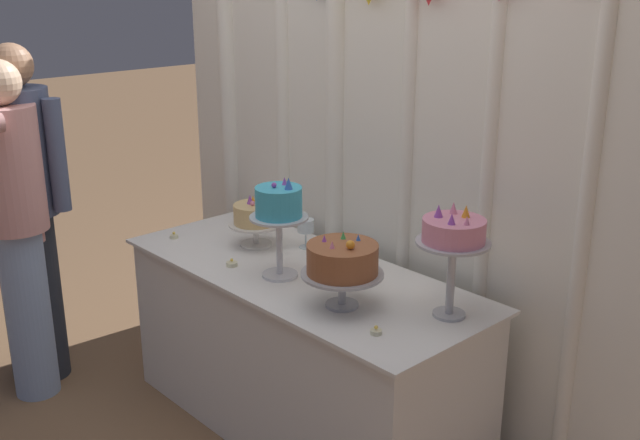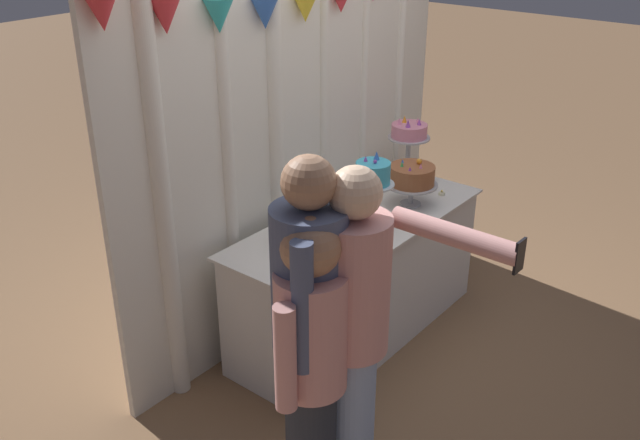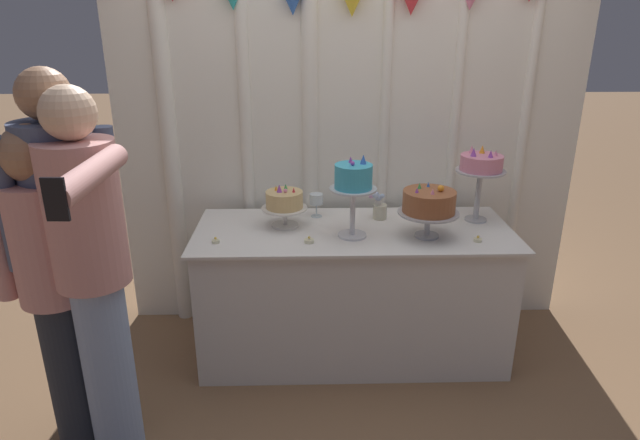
{
  "view_description": "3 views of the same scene",
  "coord_description": "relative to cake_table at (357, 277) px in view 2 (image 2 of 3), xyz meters",
  "views": [
    {
      "loc": [
        2.28,
        -1.89,
        2.01
      ],
      "look_at": [
        0.03,
        0.19,
        0.99
      ],
      "focal_mm": 42.55,
      "sensor_mm": 36.0,
      "label": 1
    },
    {
      "loc": [
        -3.02,
        -2.03,
        2.55
      ],
      "look_at": [
        -0.21,
        0.22,
        0.82
      ],
      "focal_mm": 39.45,
      "sensor_mm": 36.0,
      "label": 2
    },
    {
      "loc": [
        -0.26,
        -2.66,
        1.85
      ],
      "look_at": [
        -0.19,
        0.06,
        0.84
      ],
      "focal_mm": 30.45,
      "sensor_mm": 36.0,
      "label": 3
    }
  ],
  "objects": [
    {
      "name": "tealight_far_left",
      "position": [
        -0.73,
        -0.17,
        0.39
      ],
      "size": [
        0.04,
        0.04,
        0.03
      ],
      "color": "beige",
      "rests_on": "cake_table"
    },
    {
      "name": "cake_display_midleft",
      "position": [
        -0.02,
        -0.1,
        0.69
      ],
      "size": [
        0.25,
        0.25,
        0.44
      ],
      "color": "silver",
      "rests_on": "cake_table"
    },
    {
      "name": "draped_curtain",
      "position": [
        -0.06,
        0.44,
        0.89
      ],
      "size": [
        2.77,
        0.16,
        2.41
      ],
      "color": "white",
      "rests_on": "ground_plane"
    },
    {
      "name": "cake_display_leftmost",
      "position": [
        -0.38,
        0.06,
        0.53
      ],
      "size": [
        0.25,
        0.25,
        0.25
      ],
      "color": "silver",
      "rests_on": "cake_table"
    },
    {
      "name": "guest_girl_blue_dress",
      "position": [
        -1.12,
        -0.78,
        0.54
      ],
      "size": [
        0.44,
        0.77,
        1.64
      ],
      "color": "#93ADD6",
      "rests_on": "ground_plane"
    },
    {
      "name": "tealight_near_left",
      "position": [
        -0.25,
        -0.18,
        0.39
      ],
      "size": [
        0.05,
        0.05,
        0.04
      ],
      "color": "beige",
      "rests_on": "cake_table"
    },
    {
      "name": "flower_vase",
      "position": [
        0.16,
        0.16,
        0.45
      ],
      "size": [
        0.11,
        0.08,
        0.17
      ],
      "color": "beige",
      "rests_on": "cake_table"
    },
    {
      "name": "wine_glass",
      "position": [
        -0.2,
        0.21,
        0.49
      ],
      "size": [
        0.08,
        0.08,
        0.14
      ],
      "color": "silver",
      "rests_on": "cake_table"
    },
    {
      "name": "cake_table",
      "position": [
        0.0,
        0.0,
        0.0
      ],
      "size": [
        1.74,
        0.71,
        0.77
      ],
      "color": "white",
      "rests_on": "ground_plane"
    },
    {
      "name": "cake_display_midright",
      "position": [
        0.38,
        -0.12,
        0.57
      ],
      "size": [
        0.32,
        0.32,
        0.29
      ],
      "color": "#B2B2B7",
      "rests_on": "cake_table"
    },
    {
      "name": "ground_plane",
      "position": [
        0.0,
        -0.1,
        -0.39
      ],
      "size": [
        24.0,
        24.0,
        0.0
      ],
      "primitive_type": "plane",
      "color": "#846042"
    },
    {
      "name": "guest_man_pink_jacket",
      "position": [
        -1.31,
        -0.71,
        0.45
      ],
      "size": [
        0.45,
        0.32,
        1.49
      ],
      "color": "#282D38",
      "rests_on": "ground_plane"
    },
    {
      "name": "guest_man_dark_suit",
      "position": [
        -1.25,
        -0.66,
        0.56
      ],
      "size": [
        0.41,
        0.41,
        1.69
      ],
      "color": "#282D38",
      "rests_on": "ground_plane"
    },
    {
      "name": "cake_display_rightmost",
      "position": [
        0.71,
        0.12,
        0.7
      ],
      "size": [
        0.27,
        0.27,
        0.43
      ],
      "color": "#B2B2B7",
      "rests_on": "cake_table"
    },
    {
      "name": "tealight_near_right",
      "position": [
        0.63,
        -0.19,
        0.39
      ],
      "size": [
        0.04,
        0.04,
        0.03
      ],
      "color": "beige",
      "rests_on": "cake_table"
    }
  ]
}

